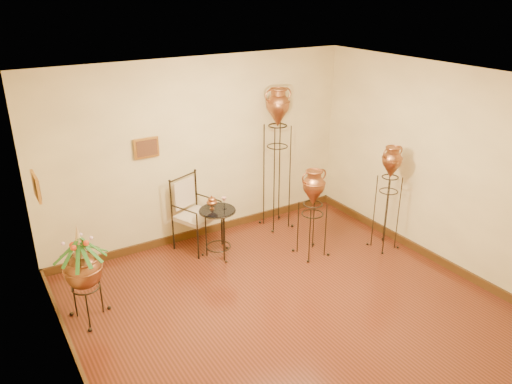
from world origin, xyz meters
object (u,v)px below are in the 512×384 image
planter_urn (83,267)px  amphora_mid (388,198)px  armchair (197,214)px  amphora_tall (277,158)px  side_table (218,232)px

planter_urn → amphora_mid: bearing=-7.1°
amphora_mid → armchair: size_ratio=1.46×
planter_urn → armchair: (1.88, 0.94, -0.16)m
amphora_tall → armchair: 1.56m
side_table → planter_urn: bearing=-165.2°
amphora_tall → side_table: bearing=-162.5°
armchair → side_table: (0.14, -0.41, -0.17)m
amphora_tall → amphora_mid: (0.99, -1.48, -0.36)m
amphora_tall → amphora_mid: bearing=-56.2°
armchair → amphora_mid: bearing=-54.0°
amphora_mid → armchair: bearing=148.6°
amphora_tall → side_table: size_ratio=2.43×
amphora_mid → armchair: amphora_mid is taller
armchair → side_table: size_ratio=1.17×
amphora_tall → planter_urn: bearing=-164.1°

